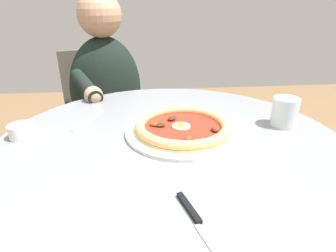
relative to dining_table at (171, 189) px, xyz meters
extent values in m
cylinder|color=gray|center=(0.00, 0.00, 0.16)|extent=(0.94, 0.94, 0.03)
cylinder|color=slate|center=(0.00, 0.00, -0.21)|extent=(0.12, 0.12, 0.71)
cylinder|color=white|center=(-0.03, 0.04, 0.18)|extent=(0.32, 0.32, 0.01)
cylinder|color=#E0B26B|center=(-0.03, 0.04, 0.19)|extent=(0.27, 0.27, 0.01)
torus|color=#E0B26B|center=(-0.03, 0.04, 0.20)|extent=(0.27, 0.27, 0.03)
cylinder|color=red|center=(-0.03, 0.04, 0.19)|extent=(0.25, 0.25, 0.00)
cylinder|color=white|center=(-0.02, 0.03, 0.19)|extent=(0.05, 0.05, 0.00)
ellipsoid|color=yellow|center=(-0.02, 0.03, 0.20)|extent=(0.02, 0.02, 0.02)
ellipsoid|color=#4C2D19|center=(0.01, 0.12, 0.20)|extent=(0.03, 0.02, 0.01)
ellipsoid|color=brown|center=(-0.04, -0.04, 0.20)|extent=(0.04, 0.04, 0.01)
ellipsoid|color=#3D2314|center=(-0.08, 0.01, 0.20)|extent=(0.04, 0.04, 0.01)
ellipsoid|color=brown|center=(0.06, 0.04, 0.20)|extent=(0.03, 0.03, 0.01)
ellipsoid|color=#3D2314|center=(-0.04, -0.03, 0.20)|extent=(0.04, 0.04, 0.01)
ellipsoid|color=brown|center=(-0.04, -0.04, 0.20)|extent=(0.04, 0.04, 0.01)
ellipsoid|color=#2D6B28|center=(-0.11, -0.03, 0.20)|extent=(0.01, 0.01, 0.00)
ellipsoid|color=#2D6B28|center=(-0.02, 0.02, 0.20)|extent=(0.01, 0.01, 0.00)
ellipsoid|color=#2D6B28|center=(-0.03, 0.04, 0.20)|extent=(0.01, 0.01, 0.00)
cylinder|color=silver|center=(-0.05, 0.34, 0.22)|extent=(0.08, 0.08, 0.09)
cylinder|color=silver|center=(-0.05, 0.34, 0.19)|extent=(0.07, 0.07, 0.04)
cube|color=black|center=(0.29, 0.00, 0.18)|extent=(0.08, 0.03, 0.01)
cylinder|color=white|center=(-0.04, -0.40, 0.19)|extent=(0.07, 0.07, 0.04)
cylinder|color=olive|center=(-0.04, -0.40, 0.20)|extent=(0.05, 0.05, 0.01)
cube|color=#BCBCC1|center=(-0.15, -0.25, 0.17)|extent=(0.16, 0.08, 0.00)
cube|color=#282833|center=(-0.67, -0.25, -0.36)|extent=(0.38, 0.42, 0.45)
ellipsoid|color=black|center=(-0.67, -0.25, 0.12)|extent=(0.33, 0.40, 0.51)
sphere|color=tan|center=(-0.67, -0.25, 0.46)|extent=(0.20, 0.20, 0.20)
cylinder|color=black|center=(-0.43, -0.30, 0.21)|extent=(0.26, 0.16, 0.09)
sphere|color=tan|center=(-0.34, -0.26, 0.19)|extent=(0.07, 0.07, 0.07)
cube|color=#504A45|center=(-0.72, -0.27, -0.14)|extent=(0.53, 0.53, 0.02)
cube|color=#504A45|center=(-0.90, -0.33, 0.07)|extent=(0.15, 0.36, 0.41)
cylinder|color=#4C4742|center=(-0.48, -0.38, -0.37)|extent=(0.02, 0.02, 0.44)
cylinder|color=#4C4742|center=(-0.61, -0.02, -0.37)|extent=(0.02, 0.02, 0.44)
cylinder|color=#4C4742|center=(-0.83, -0.51, -0.37)|extent=(0.02, 0.02, 0.44)
cylinder|color=#4C4742|center=(-0.96, -0.15, -0.37)|extent=(0.02, 0.02, 0.44)
camera|label=1|loc=(0.66, -0.07, 0.51)|focal=29.18mm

